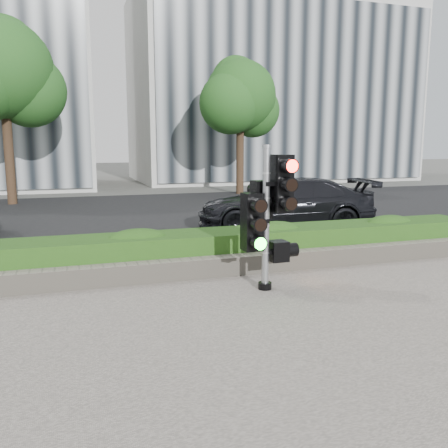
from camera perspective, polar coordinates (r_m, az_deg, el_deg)
name	(u,v)px	position (r m, az deg, el deg)	size (l,w,h in m)	color
ground	(251,313)	(6.78, 3.25, -10.65)	(120.00, 120.00, 0.00)	#51514C
sidewalk	(351,403)	(4.75, 15.05, -20.05)	(16.00, 11.00, 0.03)	#9E9389
road	(143,215)	(16.26, -9.72, 1.13)	(60.00, 13.00, 0.02)	black
curb	(194,259)	(9.64, -3.61, -4.17)	(60.00, 0.25, 0.12)	gray
stone_wall	(212,267)	(8.44, -1.47, -5.16)	(12.00, 0.32, 0.34)	gray
hedge	(202,250)	(9.01, -2.67, -3.12)	(12.00, 1.00, 0.68)	#498328
building_right	(268,91)	(33.88, 5.32, 15.65)	(18.00, 10.00, 12.00)	#B7B7B2
tree_left	(3,73)	(20.77, -25.08, 16.12)	(4.61, 4.03, 7.34)	black
tree_right	(240,99)	(22.96, 1.89, 14.84)	(4.10, 3.58, 6.53)	black
traffic_signal	(267,211)	(7.54, 5.18, 1.62)	(0.80, 0.59, 2.31)	black
car_dark	(285,204)	(13.25, 7.40, 2.43)	(1.98, 4.86, 1.41)	black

